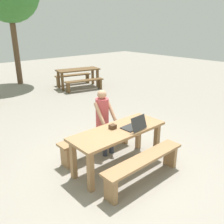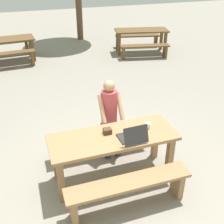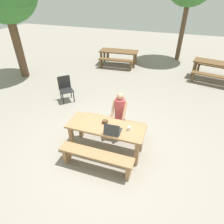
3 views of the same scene
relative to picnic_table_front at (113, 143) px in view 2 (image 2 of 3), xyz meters
The scene contains 14 objects.
ground_plane 0.63m from the picnic_table_front, ahead, with size 30.00×30.00×0.00m, color gray.
picnic_table_front is the anchor object (origin of this frame).
bench_near 0.70m from the picnic_table_front, 90.00° to the right, with size 1.70×0.30×0.47m.
bench_far 0.70m from the picnic_table_front, 90.00° to the left, with size 1.70×0.30×0.47m.
laptop 0.35m from the picnic_table_front, 37.62° to the right, with size 0.37×0.36×0.27m.
small_pouch 0.20m from the picnic_table_front, 119.98° to the left, with size 0.12×0.10×0.08m.
coffee_mug 0.59m from the picnic_table_front, ahead, with size 0.08×0.08×0.09m.
person_seated 0.63m from the picnic_table_front, 75.82° to the left, with size 0.37×0.39×1.34m.
picnic_table_mid 6.34m from the picnic_table_front, 62.47° to the left, with size 1.88×1.05×0.78m.
bench_mid_south 5.73m from the picnic_table_front, 60.77° to the left, with size 1.63×0.63×0.43m.
bench_mid_north 6.96m from the picnic_table_front, 63.87° to the left, with size 1.63×0.63×0.43m.
picnic_table_rear 6.28m from the picnic_table_front, 104.43° to the left, with size 1.96×0.90×0.72m.
bench_rear_south 5.67m from the picnic_table_front, 105.57° to the left, with size 1.74×0.42×0.47m.
bench_rear_north 6.91m from the picnic_table_front, 103.50° to the left, with size 1.74×0.42×0.47m.
Camera 2 is at (-1.06, -3.11, 3.05)m, focal length 44.59 mm.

